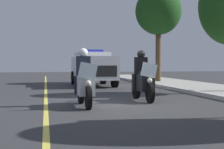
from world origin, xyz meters
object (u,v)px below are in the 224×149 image
(police_motorcycle_lead_left, at_px, (84,83))
(police_suv, at_px, (93,67))
(tree_far_back, at_px, (158,12))
(police_motorcycle_lead_right, at_px, (143,80))

(police_motorcycle_lead_left, height_order, police_suv, police_suv)
(police_suv, height_order, tree_far_back, tree_far_back)
(police_motorcycle_lead_right, relative_size, tree_far_back, 0.35)
(police_suv, bearing_deg, tree_far_back, 116.57)
(police_motorcycle_lead_left, relative_size, tree_far_back, 0.35)
(tree_far_back, bearing_deg, police_suv, -63.43)
(police_motorcycle_lead_right, distance_m, police_suv, 8.12)
(police_motorcycle_lead_left, height_order, police_motorcycle_lead_right, same)
(police_motorcycle_lead_left, xyz_separation_m, police_motorcycle_lead_right, (-1.15, 2.12, 0.00))
(police_motorcycle_lead_left, xyz_separation_m, tree_far_back, (-11.56, 6.17, 3.95))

